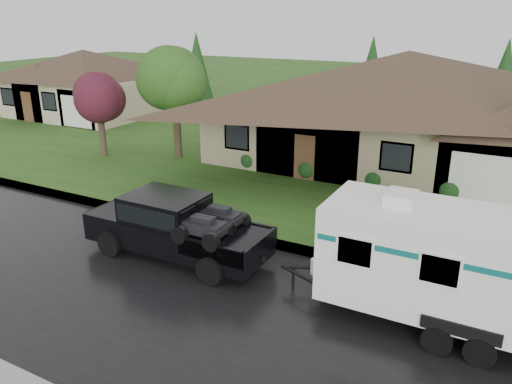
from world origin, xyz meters
TOP-DOWN VIEW (x-y plane):
  - ground at (0.00, 0.00)m, footprint 140.00×140.00m
  - road at (0.00, -2.00)m, footprint 140.00×8.00m
  - curb at (0.00, 2.25)m, footprint 140.00×0.50m
  - lawn at (0.00, 15.00)m, footprint 140.00×26.00m
  - house_main at (2.29, 13.84)m, footprint 19.44×10.80m
  - house_far at (-21.78, 15.85)m, footprint 10.80×8.64m
  - tree_left_green at (-8.72, 9.41)m, footprint 3.61×3.61m
  - tree_red at (-12.49, 7.74)m, footprint 2.71×2.71m
  - shrub_row at (2.00, 9.30)m, footprint 13.60×1.00m
  - pickup_truck at (-2.01, 0.11)m, footprint 6.07×2.31m
  - travel_trailer at (6.80, 0.11)m, footprint 7.48×2.63m

SIDE VIEW (x-z plane):
  - ground at x=0.00m, z-range 0.00..0.00m
  - road at x=0.00m, z-range 0.00..0.01m
  - curb at x=0.00m, z-range 0.00..0.15m
  - lawn at x=0.00m, z-range 0.00..0.15m
  - shrub_row at x=2.00m, z-range 0.15..1.15m
  - pickup_truck at x=-2.01m, z-range 0.07..2.09m
  - travel_trailer at x=6.80m, z-range 0.10..3.46m
  - house_far at x=-21.78m, z-range 0.07..5.87m
  - tree_red at x=-12.49m, z-range 1.01..5.50m
  - house_main at x=2.29m, z-range 0.14..7.04m
  - tree_left_green at x=-8.72m, z-range 1.31..7.28m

